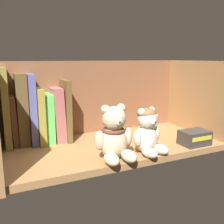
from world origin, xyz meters
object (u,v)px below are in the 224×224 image
book_3 (31,109)px  teddy_bear_larger (115,136)px  book_5 (47,117)px  book_7 (64,109)px  book_0 (5,107)px  book_1 (13,120)px  small_product_box (195,138)px  pillar_candle (149,127)px  book_2 (21,109)px  teddy_bear_smaller (148,132)px  book_4 (39,115)px  book_6 (56,113)px

book_3 → teddy_bear_larger: 31.42cm
book_5 → teddy_bear_larger: bearing=-61.8°
book_7 → book_5: bearing=180.0°
book_0 → book_1: (2.10, 0.00, -4.42)cm
book_1 → small_product_box: size_ratio=1.76×
book_7 → pillar_candle: bearing=-26.4°
small_product_box → pillar_candle: bearing=129.5°
book_2 → pillar_candle: 43.01cm
book_7 → teddy_bear_larger: book_7 is taller
book_2 → teddy_bear_smaller: size_ratio=1.69×
book_0 → teddy_bear_larger: bearing=-43.7°
book_5 → book_1: bearing=180.0°
book_0 → book_3: (7.80, 0.00, -1.08)cm
book_2 → book_4: 5.78cm
book_3 → book_6: bearing=0.0°
book_6 → teddy_bear_smaller: bearing=-49.7°
book_0 → book_1: 4.90cm
book_6 → book_7: bearing=0.0°
book_1 → small_product_box: bearing=-25.3°
small_product_box → book_1: bearing=154.7°
book_2 → book_3: (2.93, 0.00, -0.08)cm
teddy_bear_smaller → book_3: bearing=139.7°
book_0 → book_5: bearing=0.0°
teddy_bear_larger → teddy_bear_smaller: (10.84, 0.24, -0.13)cm
book_1 → book_2: 4.40cm
book_1 → teddy_bear_larger: size_ratio=1.04×
book_7 → book_2: bearing=180.0°
book_4 → book_3: bearing=180.0°
book_2 → book_6: 11.48cm
book_4 → book_7: size_ratio=0.89×
book_6 → book_2: bearing=180.0°
book_0 → teddy_bear_smaller: (37.04, -24.77, -6.03)cm
book_0 → book_6: size_ratio=1.39×
book_7 → book_3: bearing=180.0°
small_product_box → book_6: bearing=147.3°
book_1 → teddy_bear_smaller: (34.94, -24.77, -1.60)cm
book_1 → book_3: size_ratio=0.71×
book_6 → teddy_bear_larger: bearing=-68.0°
pillar_candle → small_product_box: pillar_candle is taller
book_4 → teddy_bear_larger: bearing=-57.3°
book_0 → small_product_box: book_0 is taller
teddy_bear_larger → teddy_bear_smaller: teddy_bear_larger is taller
teddy_bear_larger → pillar_candle: size_ratio=1.82×
book_6 → teddy_bear_larger: book_6 is taller
book_0 → teddy_bear_smaller: size_ratio=1.83×
book_1 → book_4: bearing=0.0°
book_6 → small_product_box: bearing=-32.7°
book_3 → book_5: 6.03cm
book_4 → pillar_candle: size_ratio=2.15×
book_0 → book_3: 7.88cm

